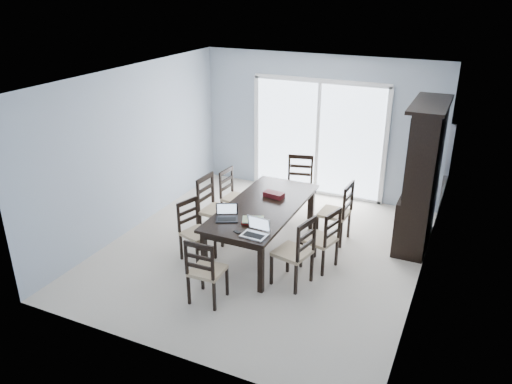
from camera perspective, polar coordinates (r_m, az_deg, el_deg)
floor at (r=7.60m, az=0.77°, el=-6.69°), size 5.00×5.00×0.00m
ceiling at (r=6.70m, az=0.89°, el=13.00°), size 5.00×5.00×0.00m
back_wall at (r=9.28m, az=7.19°, el=7.42°), size 4.50×0.02×2.60m
wall_left at (r=8.17m, az=-13.78°, el=4.78°), size 0.02×5.00×2.60m
wall_right at (r=6.53m, az=19.16°, el=-0.51°), size 0.02×5.00×2.60m
balcony at (r=10.61m, az=8.52°, el=1.68°), size 4.50×2.00×0.10m
railing at (r=11.33m, az=10.18°, el=6.17°), size 4.50×0.06×1.10m
dining_table at (r=7.29m, az=0.80°, el=-2.09°), size 1.00×2.20×0.75m
china_hutch at (r=7.79m, az=18.43°, el=1.56°), size 0.50×1.38×2.20m
sliding_door at (r=9.32m, az=7.08°, el=6.13°), size 2.52×0.05×2.18m
chair_left_near at (r=7.24m, az=-7.22°, el=-3.61°), size 0.49×0.48×1.03m
chair_left_mid at (r=7.74m, az=-5.06°, el=-1.04°), size 0.48×0.47×1.18m
chair_left_far at (r=8.29m, az=-2.79°, el=0.21°), size 0.44×0.43×1.05m
chair_right_near at (r=6.52m, az=4.91°, el=-6.10°), size 0.52×0.51×1.14m
chair_right_mid at (r=6.95m, az=7.98°, el=-4.69°), size 0.50×0.49×1.06m
chair_right_far at (r=7.70m, az=9.66°, el=-1.61°), size 0.46×0.45×1.13m
chair_end_near at (r=6.20m, az=-6.00°, el=-8.32°), size 0.41×0.42×1.05m
chair_end_far at (r=8.65m, az=5.00°, el=1.56°), size 0.53×0.54×1.16m
laptop_dark at (r=6.82m, az=-3.36°, el=-2.82°), size 0.36×0.32×0.21m
laptop_silver at (r=6.38m, az=-0.22°, el=-4.64°), size 0.34×0.24×0.22m
book_stack at (r=6.75m, az=-0.39°, el=-3.29°), size 0.35×0.32×0.05m
cell_phone at (r=6.50m, az=-2.19°, el=-4.58°), size 0.11×0.08×0.01m
game_box at (r=7.52m, az=2.05°, el=-0.31°), size 0.32×0.19×0.08m
hot_tub at (r=10.68m, az=5.17°, el=5.07°), size 2.11×1.93×0.98m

